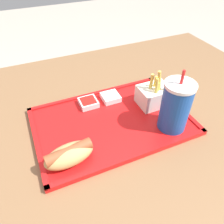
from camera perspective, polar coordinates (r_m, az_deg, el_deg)
The scene contains 7 objects.
dining_table at distance 0.89m, azimuth -0.36°, elevation -21.24°, with size 1.28×0.96×0.72m.
food_tray at distance 0.61m, azimuth -0.00°, elevation -2.44°, with size 0.42×0.28×0.01m.
soda_cup at distance 0.57m, azimuth 16.23°, elevation 1.45°, with size 0.08×0.08×0.17m.
hot_dog_far at distance 0.51m, azimuth -11.11°, elevation -10.83°, with size 0.12×0.07×0.05m.
fries_carton at distance 0.66m, azimuth 10.91°, elevation 4.35°, with size 0.09×0.07×0.12m.
sauce_cup_mayo at distance 0.68m, azimuth -0.38°, elevation 3.95°, with size 0.05×0.05×0.02m.
sauce_cup_ketchup at distance 0.66m, azimuth -6.20°, elevation 2.50°, with size 0.05×0.05×0.02m.
Camera 1 is at (0.16, 0.38, 1.15)m, focal length 35.00 mm.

